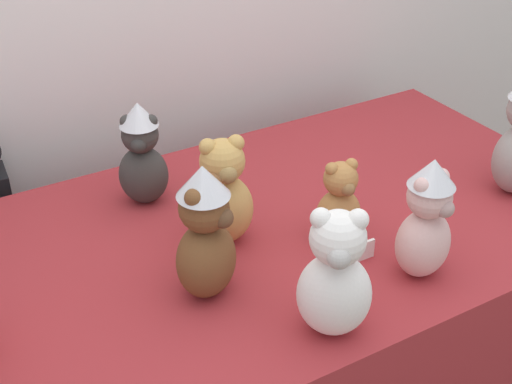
% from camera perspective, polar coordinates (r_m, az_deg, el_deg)
% --- Properties ---
extents(display_table, '(1.91, 1.00, 0.79)m').
position_cam_1_polar(display_table, '(2.10, 0.00, -12.03)').
color(display_table, maroon).
rests_on(display_table, ground_plane).
extents(teddy_bear_caramel, '(0.13, 0.11, 0.23)m').
position_cam_1_polar(teddy_bear_caramel, '(1.78, 6.58, -0.95)').
color(teddy_bear_caramel, '#B27A42').
rests_on(teddy_bear_caramel, display_table).
extents(teddy_bear_charcoal, '(0.17, 0.16, 0.29)m').
position_cam_1_polar(teddy_bear_charcoal, '(1.93, -9.01, 2.91)').
color(teddy_bear_charcoal, '#383533').
rests_on(teddy_bear_charcoal, display_table).
extents(teddy_bear_snow, '(0.20, 0.20, 0.31)m').
position_cam_1_polar(teddy_bear_snow, '(1.48, 6.28, -6.71)').
color(teddy_bear_snow, white).
rests_on(teddy_bear_snow, display_table).
extents(teddy_bear_honey, '(0.17, 0.16, 0.29)m').
position_cam_1_polar(teddy_bear_honey, '(1.75, -2.60, -0.19)').
color(teddy_bear_honey, tan).
rests_on(teddy_bear_honey, display_table).
extents(teddy_bear_chestnut, '(0.19, 0.18, 0.33)m').
position_cam_1_polar(teddy_bear_chestnut, '(1.57, -4.02, -3.33)').
color(teddy_bear_chestnut, brown).
rests_on(teddy_bear_chestnut, display_table).
extents(teddy_bear_blush, '(0.16, 0.14, 0.31)m').
position_cam_1_polar(teddy_bear_blush, '(1.68, 13.30, -2.17)').
color(teddy_bear_blush, beige).
rests_on(teddy_bear_blush, display_table).
extents(name_card_front_left, '(0.07, 0.01, 0.05)m').
position_cam_1_polar(name_card_front_left, '(1.76, 8.35, -4.66)').
color(name_card_front_left, white).
rests_on(name_card_front_left, display_table).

